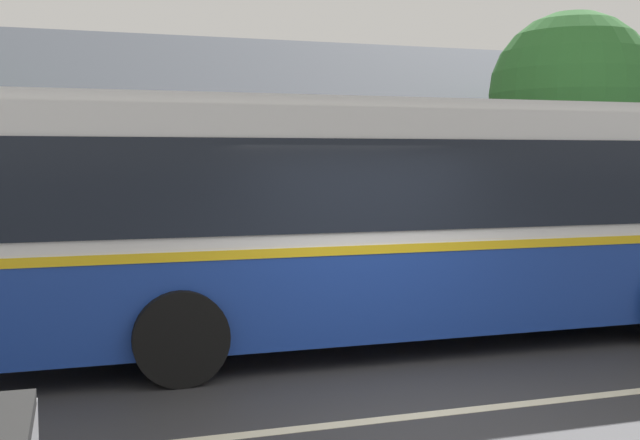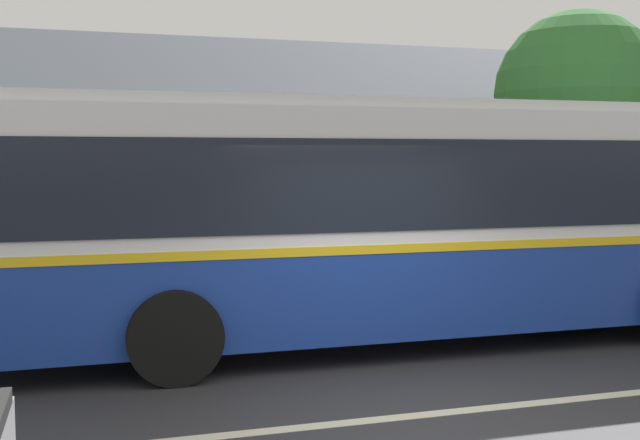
% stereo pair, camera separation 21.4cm
% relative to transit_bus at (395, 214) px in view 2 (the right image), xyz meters
% --- Properties ---
extents(ground_plane, '(300.00, 300.00, 0.00)m').
position_rel_transit_bus_xyz_m(ground_plane, '(-0.94, -2.90, -1.64)').
color(ground_plane, '#2D2D30').
extents(sidewalk_far, '(60.00, 3.00, 0.15)m').
position_rel_transit_bus_xyz_m(sidewalk_far, '(-0.94, 3.10, -1.56)').
color(sidewalk_far, '#ADAAA3').
rests_on(sidewalk_far, ground).
extents(lane_divider_stripe, '(60.00, 0.16, 0.01)m').
position_rel_transit_bus_xyz_m(lane_divider_stripe, '(-0.94, -2.90, -1.63)').
color(lane_divider_stripe, beige).
rests_on(lane_divider_stripe, ground).
extents(community_building, '(26.88, 8.15, 6.23)m').
position_rel_transit_bus_xyz_m(community_building, '(-2.05, 9.70, 0.17)').
color(community_building, tan).
rests_on(community_building, ground).
extents(transit_bus, '(10.81, 2.82, 3.03)m').
position_rel_transit_bus_xyz_m(transit_bus, '(0.00, 0.00, 0.00)').
color(transit_bus, navy).
rests_on(transit_bus, ground).
extents(street_tree_primary, '(3.23, 3.23, 5.22)m').
position_rel_transit_bus_xyz_m(street_tree_primary, '(5.57, 4.12, 1.94)').
color(street_tree_primary, '#4C3828').
rests_on(street_tree_primary, ground).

